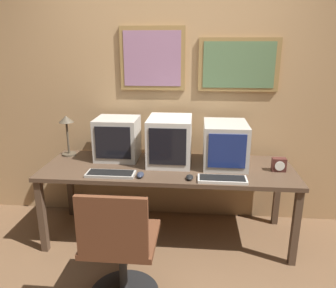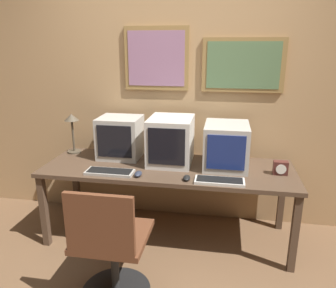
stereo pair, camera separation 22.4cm
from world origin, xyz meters
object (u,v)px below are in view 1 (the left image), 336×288
(monitor_center, at_px, (170,140))
(monitor_right, at_px, (225,144))
(monitor_left, at_px, (118,138))
(keyboard_side, at_px, (222,179))
(mouse_far_corner, at_px, (190,177))
(mouse_near_keyboard, at_px, (140,175))
(desk_clock, at_px, (279,165))
(desk_lamp, at_px, (67,127))
(office_chair, at_px, (120,254))
(keyboard_main, at_px, (111,174))

(monitor_center, relative_size, monitor_right, 0.98)
(monitor_left, height_order, keyboard_side, monitor_left)
(mouse_far_corner, bearing_deg, mouse_near_keyboard, 178.48)
(mouse_near_keyboard, bearing_deg, desk_clock, 11.67)
(monitor_center, bearing_deg, monitor_left, 171.52)
(desk_lamp, bearing_deg, office_chair, -55.52)
(desk_lamp, xyz_separation_m, office_chair, (0.75, -1.09, -0.60))
(keyboard_side, relative_size, mouse_near_keyboard, 3.64)
(desk_clock, height_order, desk_lamp, desk_lamp)
(mouse_near_keyboard, bearing_deg, monitor_right, 27.25)
(mouse_near_keyboard, xyz_separation_m, desk_clock, (1.16, 0.24, 0.04))
(office_chair, bearing_deg, keyboard_side, 39.82)
(monitor_left, xyz_separation_m, office_chair, (0.25, -1.05, -0.50))
(monitor_center, bearing_deg, monitor_right, -1.21)
(keyboard_side, relative_size, mouse_far_corner, 3.83)
(keyboard_side, distance_m, mouse_near_keyboard, 0.66)
(monitor_left, bearing_deg, keyboard_side, -25.85)
(mouse_near_keyboard, height_order, desk_lamp, desk_lamp)
(mouse_near_keyboard, bearing_deg, keyboard_main, 176.21)
(monitor_center, relative_size, keyboard_side, 1.17)
(monitor_center, height_order, office_chair, monitor_center)
(office_chair, bearing_deg, monitor_center, 75.56)
(keyboard_side, bearing_deg, desk_clock, 27.19)
(mouse_near_keyboard, distance_m, desk_clock, 1.18)
(desk_lamp, bearing_deg, mouse_near_keyboard, -31.85)
(mouse_far_corner, distance_m, desk_clock, 0.79)
(monitor_left, relative_size, mouse_far_corner, 3.83)
(monitor_left, xyz_separation_m, mouse_far_corner, (0.69, -0.46, -0.18))
(keyboard_side, height_order, desk_clock, desk_clock)
(monitor_center, height_order, desk_clock, monitor_center)
(mouse_far_corner, xyz_separation_m, desk_clock, (0.75, 0.25, 0.04))
(monitor_right, relative_size, office_chair, 0.52)
(office_chair, bearing_deg, desk_clock, 35.07)
(monitor_right, distance_m, keyboard_side, 0.42)
(monitor_left, xyz_separation_m, keyboard_side, (0.95, -0.46, -0.18))
(monitor_left, bearing_deg, desk_lamp, 174.88)
(keyboard_side, bearing_deg, monitor_right, 83.93)
(monitor_right, relative_size, mouse_near_keyboard, 4.34)
(monitor_center, xyz_separation_m, keyboard_side, (0.45, -0.39, -0.20))
(monitor_left, bearing_deg, monitor_center, -8.48)
(monitor_right, distance_m, mouse_near_keyboard, 0.81)
(monitor_left, xyz_separation_m, keyboard_main, (0.04, -0.43, -0.18))
(monitor_center, bearing_deg, desk_clock, -8.05)
(monitor_left, xyz_separation_m, mouse_near_keyboard, (0.29, -0.45, -0.17))
(office_chair, bearing_deg, desk_lamp, 124.48)
(monitor_center, relative_size, desk_clock, 3.90)
(monitor_left, relative_size, monitor_center, 0.86)
(monitor_center, distance_m, office_chair, 1.13)
(mouse_far_corner, bearing_deg, keyboard_side, -0.86)
(desk_lamp, distance_m, office_chair, 1.45)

